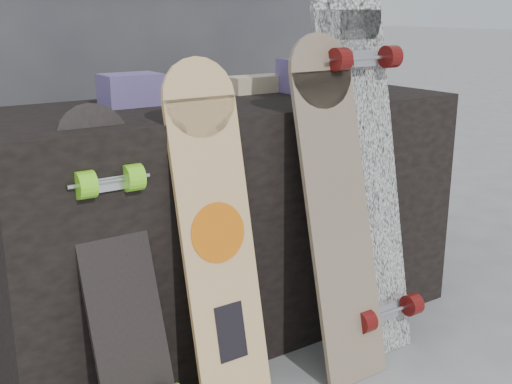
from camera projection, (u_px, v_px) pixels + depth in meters
vendor_table at (227, 217)px, 2.22m from camera, size 1.60×0.60×0.80m
booth at (119, 7)px, 2.70m from camera, size 2.40×0.22×2.20m
merch_box_purple at (131, 90)px, 2.01m from camera, size 0.18×0.12×0.10m
merch_box_small at (302, 76)px, 2.32m from camera, size 0.14×0.14×0.12m
merch_box_flat at (256, 84)px, 2.33m from camera, size 0.22×0.10×0.06m
longboard_geisha at (216, 227)px, 1.77m from camera, size 0.22×0.23×0.97m
longboard_celtic at (336, 199)px, 1.92m from camera, size 0.23×0.26×1.03m
longboard_cascadia at (363, 158)px, 2.03m from camera, size 0.28×0.32×1.23m
skateboard_dark at (120, 272)px, 1.65m from camera, size 0.20×0.35×0.86m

